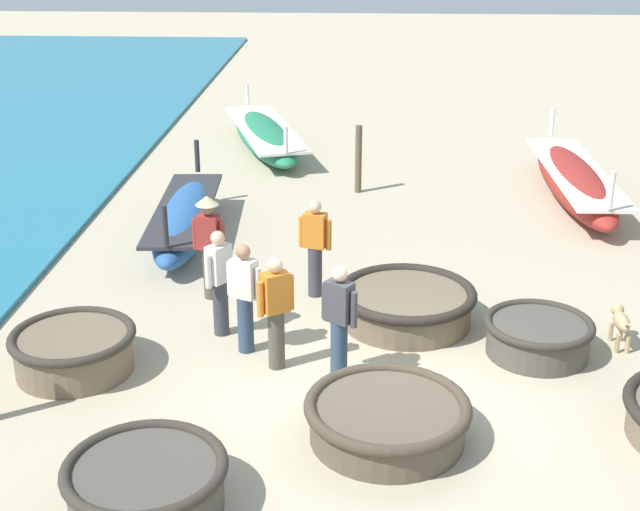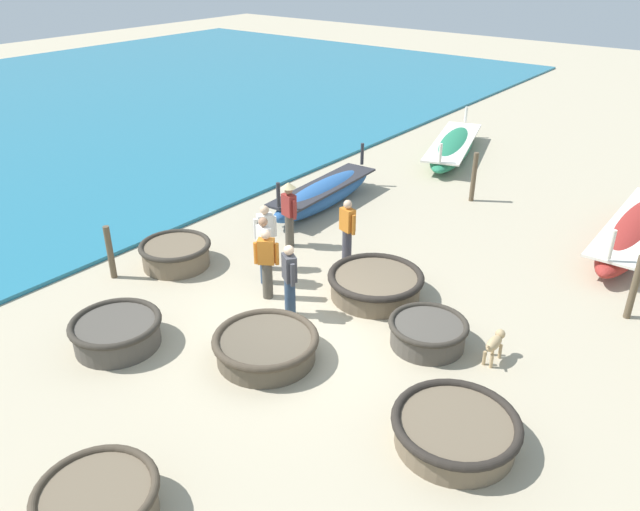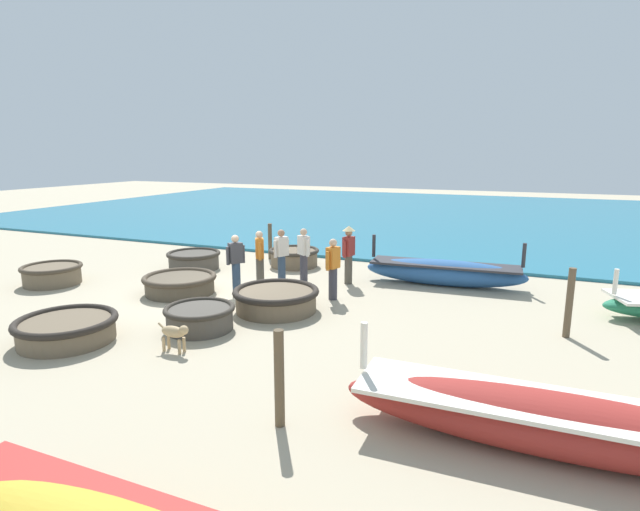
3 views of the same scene
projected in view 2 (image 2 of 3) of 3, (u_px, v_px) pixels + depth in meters
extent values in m
plane|color=tan|center=(300.00, 331.00, 12.13)|extent=(80.00, 80.00, 0.00)
cylinder|color=#4C473F|center=(117.00, 334.00, 11.61)|extent=(1.57, 1.57, 0.50)
torus|color=#332D26|center=(115.00, 323.00, 11.49)|extent=(1.70, 1.70, 0.13)
cylinder|color=brown|center=(455.00, 433.00, 9.35)|extent=(1.80, 1.80, 0.43)
torus|color=#28231E|center=(456.00, 422.00, 9.25)|extent=(1.95, 1.95, 0.14)
cylinder|color=brown|center=(176.00, 255.00, 14.45)|extent=(1.53, 1.53, 0.52)
torus|color=#332D26|center=(175.00, 245.00, 14.33)|extent=(1.65, 1.65, 0.12)
cylinder|color=brown|center=(98.00, 505.00, 8.11)|extent=(1.51, 1.51, 0.50)
torus|color=#42382B|center=(95.00, 492.00, 8.00)|extent=(1.63, 1.63, 0.12)
cylinder|color=#4C473F|center=(428.00, 334.00, 11.63)|extent=(1.38, 1.38, 0.46)
torus|color=#332D26|center=(429.00, 324.00, 11.52)|extent=(1.49, 1.49, 0.11)
cylinder|color=brown|center=(266.00, 349.00, 11.25)|extent=(1.79, 1.79, 0.43)
torus|color=#42382B|center=(265.00, 339.00, 11.16)|extent=(1.93, 1.93, 0.14)
cylinder|color=brown|center=(375.00, 286.00, 13.21)|extent=(1.89, 1.89, 0.47)
torus|color=#28231E|center=(376.00, 276.00, 13.10)|extent=(2.04, 2.04, 0.15)
ellipsoid|color=#285693|center=(324.00, 194.00, 17.59)|extent=(1.18, 4.48, 0.73)
cube|color=#2D2D33|center=(324.00, 186.00, 17.48)|extent=(1.19, 4.13, 0.06)
cylinder|color=#2D2D33|center=(362.00, 154.00, 18.79)|extent=(0.10, 0.10, 0.65)
cylinder|color=#2D2D33|center=(278.00, 195.00, 15.80)|extent=(0.10, 0.10, 0.65)
ellipsoid|color=maroon|center=(634.00, 232.00, 15.29)|extent=(1.15, 5.57, 0.75)
cube|color=silver|center=(636.00, 223.00, 15.19)|extent=(1.18, 5.13, 0.06)
cylinder|color=silver|center=(612.00, 245.00, 13.18)|extent=(0.10, 0.10, 0.68)
ellipsoid|color=#237551|center=(453.00, 147.00, 21.63)|extent=(2.72, 5.51, 0.64)
cube|color=silver|center=(453.00, 142.00, 21.54)|extent=(2.63, 5.11, 0.06)
cylinder|color=silver|center=(466.00, 114.00, 23.45)|extent=(0.10, 0.10, 0.57)
cylinder|color=silver|center=(440.00, 153.00, 19.31)|extent=(0.10, 0.10, 0.57)
cylinder|color=#4C473D|center=(289.00, 231.00, 15.29)|extent=(0.22, 0.22, 0.82)
cube|color=maroon|center=(289.00, 205.00, 14.98)|extent=(0.38, 0.29, 0.54)
sphere|color=#A37556|center=(288.00, 190.00, 14.81)|extent=(0.20, 0.20, 0.20)
cylinder|color=maroon|center=(294.00, 210.00, 14.86)|extent=(0.09, 0.09, 0.48)
cylinder|color=maroon|center=(283.00, 204.00, 15.16)|extent=(0.09, 0.09, 0.48)
cone|color=#D1BC84|center=(288.00, 185.00, 14.75)|extent=(0.36, 0.36, 0.14)
cylinder|color=#2D425B|center=(290.00, 297.00, 12.46)|extent=(0.22, 0.22, 0.82)
cube|color=#3D3D42|center=(289.00, 268.00, 12.15)|extent=(0.40, 0.37, 0.54)
sphere|color=#DBB28E|center=(289.00, 250.00, 11.98)|extent=(0.20, 0.20, 0.20)
cylinder|color=#3D3D42|center=(293.00, 275.00, 11.99)|extent=(0.09, 0.09, 0.48)
cylinder|color=#3D3D42|center=(286.00, 265.00, 12.36)|extent=(0.09, 0.09, 0.48)
cylinder|color=#383842|center=(266.00, 253.00, 14.23)|extent=(0.22, 0.22, 0.82)
cube|color=silver|center=(265.00, 226.00, 13.92)|extent=(0.37, 0.40, 0.54)
sphere|color=#DBB28E|center=(264.00, 210.00, 13.75)|extent=(0.20, 0.20, 0.20)
cylinder|color=silver|center=(275.00, 226.00, 14.01)|extent=(0.09, 0.09, 0.48)
cylinder|color=silver|center=(256.00, 229.00, 13.88)|extent=(0.09, 0.09, 0.48)
cylinder|color=#4C473D|center=(267.00, 280.00, 13.09)|extent=(0.22, 0.22, 0.82)
cube|color=orange|center=(266.00, 251.00, 12.78)|extent=(0.40, 0.37, 0.54)
sphere|color=#DBB28E|center=(265.00, 235.00, 12.61)|extent=(0.20, 0.20, 0.20)
cylinder|color=orange|center=(277.00, 254.00, 12.79)|extent=(0.09, 0.09, 0.48)
cylinder|color=orange|center=(256.00, 253.00, 12.82)|extent=(0.09, 0.09, 0.48)
cylinder|color=#383842|center=(347.00, 246.00, 14.52)|extent=(0.22, 0.22, 0.82)
cube|color=orange|center=(347.00, 220.00, 14.21)|extent=(0.39, 0.30, 0.54)
sphere|color=#DBB28E|center=(348.00, 204.00, 14.04)|extent=(0.20, 0.20, 0.20)
cylinder|color=orange|center=(341.00, 219.00, 14.39)|extent=(0.09, 0.09, 0.48)
cylinder|color=orange|center=(354.00, 225.00, 14.08)|extent=(0.09, 0.09, 0.48)
cylinder|color=#2D425B|center=(265.00, 266.00, 13.65)|extent=(0.22, 0.22, 0.82)
cube|color=silver|center=(264.00, 238.00, 13.34)|extent=(0.40, 0.34, 0.54)
sphere|color=#A37556|center=(263.00, 222.00, 13.17)|extent=(0.20, 0.20, 0.20)
cylinder|color=silver|center=(268.00, 244.00, 13.19)|extent=(0.09, 0.09, 0.48)
cylinder|color=silver|center=(260.00, 236.00, 13.54)|extent=(0.09, 0.09, 0.48)
ellipsoid|color=tan|center=(494.00, 343.00, 11.10)|extent=(0.20, 0.52, 0.22)
sphere|color=tan|center=(500.00, 334.00, 11.24)|extent=(0.18, 0.18, 0.18)
cylinder|color=tan|center=(488.00, 347.00, 10.90)|extent=(0.04, 0.20, 0.16)
cylinder|color=tan|center=(493.00, 349.00, 11.38)|extent=(0.06, 0.06, 0.28)
cylinder|color=tan|center=(500.00, 351.00, 11.30)|extent=(0.06, 0.06, 0.28)
cylinder|color=tan|center=(484.00, 358.00, 11.12)|extent=(0.06, 0.06, 0.28)
cylinder|color=tan|center=(492.00, 361.00, 11.05)|extent=(0.06, 0.06, 0.28)
cylinder|color=brown|center=(474.00, 177.00, 17.80)|extent=(0.14, 0.14, 1.44)
cylinder|color=brown|center=(634.00, 287.00, 12.26)|extent=(0.14, 0.14, 1.39)
cylinder|color=brown|center=(110.00, 252.00, 13.77)|extent=(0.14, 0.14, 1.25)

